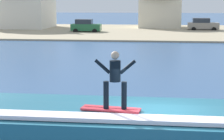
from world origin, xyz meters
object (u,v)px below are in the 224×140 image
at_px(car_near_shore, 86,26).
at_px(surfboard, 111,109).
at_px(surfer, 115,77).
at_px(car_far_shore, 203,24).
at_px(wave_crest, 95,125).
at_px(house_small_cottage, 160,5).

bearing_deg(car_near_shore, surfboard, -78.48).
bearing_deg(car_near_shore, surfer, -78.33).
distance_m(surfer, car_near_shore, 43.53).
bearing_deg(car_near_shore, car_far_shore, 18.14).
height_order(wave_crest, car_near_shore, car_near_shore).
relative_size(surfer, car_far_shore, 0.39).
height_order(surfboard, house_small_cottage, house_small_cottage).
distance_m(surfboard, house_small_cottage, 52.33).
bearing_deg(car_far_shore, surfer, -98.70).
height_order(surfer, car_near_shore, surfer).
xyz_separation_m(surfer, car_near_shore, (-8.80, 42.61, -1.30)).
distance_m(wave_crest, surfboard, 1.02).
xyz_separation_m(car_near_shore, car_far_shore, (16.13, 5.28, 0.00)).
xyz_separation_m(car_far_shore, house_small_cottage, (-6.17, 4.43, 2.75)).
relative_size(surfboard, house_small_cottage, 0.23).
bearing_deg(car_far_shore, surfboard, -98.87).
relative_size(wave_crest, surfer, 6.36).
distance_m(car_far_shore, house_small_cottage, 8.08).
distance_m(surfboard, car_near_shore, 43.41).
bearing_deg(car_far_shore, car_near_shore, -161.86).
relative_size(car_far_shore, house_small_cottage, 0.55).
height_order(car_near_shore, car_far_shore, same).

